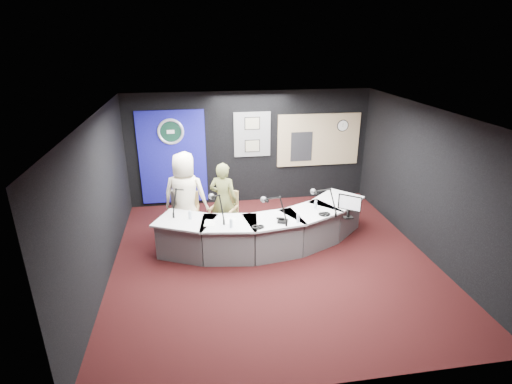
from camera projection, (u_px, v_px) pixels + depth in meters
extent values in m
plane|color=black|center=(273.00, 260.00, 7.67)|extent=(6.00, 6.00, 0.00)
cube|color=silver|center=(275.00, 114.00, 6.64)|extent=(6.00, 6.00, 0.02)
cube|color=black|center=(250.00, 148.00, 9.91)|extent=(6.00, 0.02, 2.80)
cube|color=black|center=(328.00, 291.00, 4.40)|extent=(6.00, 0.02, 2.80)
cube|color=black|center=(100.00, 202.00, 6.72)|extent=(0.02, 6.00, 2.80)
cube|color=black|center=(428.00, 183.00, 7.60)|extent=(0.02, 6.00, 2.80)
cube|color=navy|center=(173.00, 158.00, 9.66)|extent=(1.60, 0.05, 2.30)
torus|color=silver|center=(171.00, 132.00, 9.39)|extent=(0.63, 0.07, 0.63)
cylinder|color=black|center=(171.00, 132.00, 9.39)|extent=(0.48, 0.01, 0.48)
cube|color=slate|center=(252.00, 135.00, 9.76)|extent=(0.90, 0.04, 1.10)
cube|color=gray|center=(252.00, 123.00, 9.63)|extent=(0.34, 0.02, 0.27)
cube|color=gray|center=(252.00, 146.00, 9.84)|extent=(0.34, 0.02, 0.27)
cube|color=tan|center=(319.00, 140.00, 10.09)|extent=(2.12, 0.06, 1.32)
cube|color=#FFE1A1|center=(319.00, 140.00, 10.08)|extent=(2.00, 0.02, 1.20)
cube|color=black|center=(301.00, 147.00, 10.05)|extent=(0.55, 0.02, 0.75)
cylinder|color=white|center=(343.00, 126.00, 10.02)|extent=(0.28, 0.01, 0.28)
cube|color=#696258|center=(184.00, 206.00, 8.54)|extent=(0.51, 0.17, 0.70)
imported|color=#F9E9C7|center=(185.00, 196.00, 8.21)|extent=(1.02, 0.79, 1.87)
imported|color=brown|center=(223.00, 200.00, 8.35)|extent=(0.70, 0.59, 1.62)
cube|color=black|center=(349.00, 203.00, 7.55)|extent=(0.35, 0.27, 0.29)
cube|color=black|center=(283.00, 221.00, 7.48)|extent=(0.23, 0.20, 0.05)
torus|color=black|center=(324.00, 214.00, 7.80)|extent=(0.24, 0.24, 0.04)
torus|color=black|center=(258.00, 227.00, 7.27)|extent=(0.20, 0.20, 0.03)
cube|color=white|center=(210.00, 223.00, 7.46)|extent=(0.24, 0.31, 0.00)
cube|color=white|center=(229.00, 220.00, 7.56)|extent=(0.31, 0.34, 0.00)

